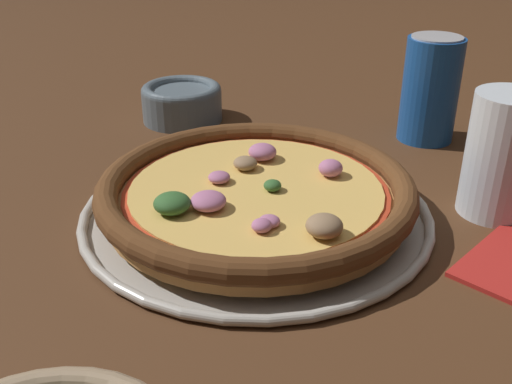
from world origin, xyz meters
TOP-DOWN VIEW (x-y plane):
  - ground_plane at (0.00, 0.00)m, footprint 3.00×3.00m
  - pizza_tray at (0.00, 0.00)m, footprint 0.32×0.32m
  - pizza at (0.00, -0.00)m, footprint 0.29×0.29m
  - bowl_near at (-0.27, -0.03)m, footprint 0.10×0.10m
  - drinking_cup at (0.05, 0.22)m, footprint 0.07×0.07m
  - beverage_can at (-0.14, 0.25)m, footprint 0.07×0.07m

SIDE VIEW (x-z plane):
  - ground_plane at x=0.00m, z-range 0.00..0.00m
  - pizza_tray at x=0.00m, z-range 0.00..0.01m
  - bowl_near at x=-0.27m, z-range 0.00..0.05m
  - pizza at x=0.00m, z-range 0.01..0.04m
  - drinking_cup at x=0.05m, z-range 0.00..0.12m
  - beverage_can at x=-0.14m, z-range 0.00..0.12m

